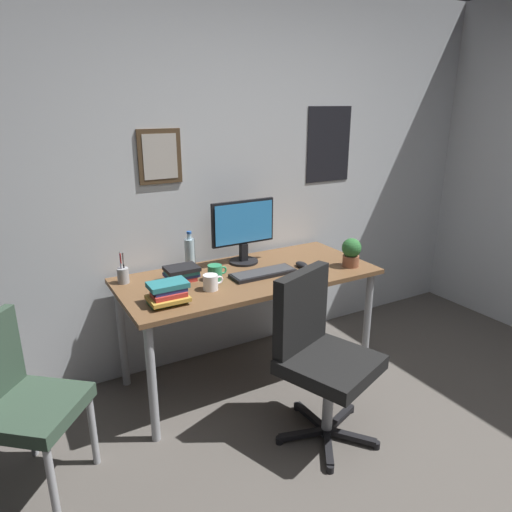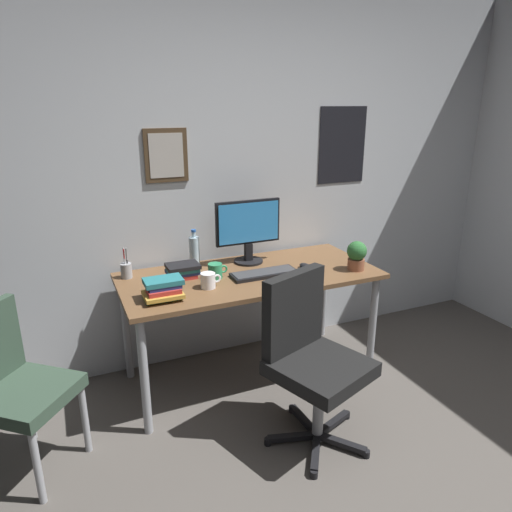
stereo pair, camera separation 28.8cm
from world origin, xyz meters
name	(u,v)px [view 2 (the right image)]	position (x,y,z in m)	size (l,w,h in m)	color
wall_back	(248,177)	(0.00, 2.15, 1.30)	(4.40, 0.10, 2.60)	silver
desk	(250,284)	(-0.18, 1.70, 0.68)	(1.66, 0.75, 0.75)	brown
office_chair	(309,352)	(-0.13, 1.01, 0.53)	(0.59, 0.60, 0.95)	black
side_chair	(12,382)	(-1.59, 1.38, 0.50)	(0.59, 0.59, 0.88)	#334738
monitor	(248,229)	(-0.10, 1.91, 0.99)	(0.46, 0.20, 0.43)	black
keyboard	(264,273)	(-0.11, 1.63, 0.76)	(0.43, 0.15, 0.03)	black
computer_mouse	(305,266)	(0.19, 1.63, 0.77)	(0.06, 0.11, 0.04)	black
water_bottle	(194,251)	(-0.46, 1.99, 0.86)	(0.07, 0.07, 0.25)	silver
coffee_mug_near	(215,271)	(-0.41, 1.71, 0.80)	(0.13, 0.09, 0.10)	#2D8C59
coffee_mug_far	(208,280)	(-0.50, 1.57, 0.80)	(0.13, 0.09, 0.09)	white
potted_plant	(357,255)	(0.49, 1.48, 0.86)	(0.13, 0.13, 0.20)	brown
pen_cup	(126,270)	(-0.93, 1.94, 0.81)	(0.07, 0.07, 0.20)	#9EA0A5
book_stack_left	(183,270)	(-0.60, 1.80, 0.80)	(0.20, 0.16, 0.09)	#B22D28
book_stack_right	(163,289)	(-0.79, 1.51, 0.81)	(0.22, 0.17, 0.12)	#33723F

